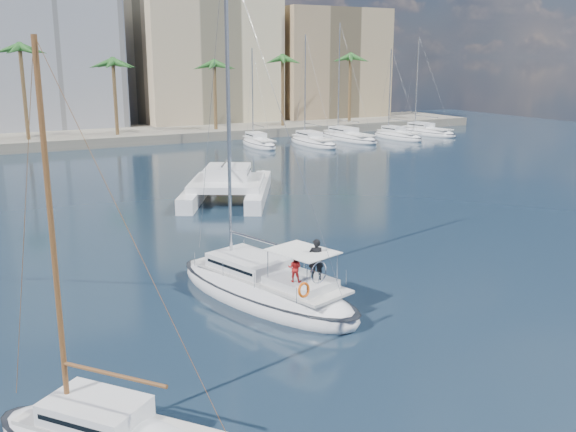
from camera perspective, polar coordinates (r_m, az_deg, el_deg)
ground at (r=29.03m, az=1.44°, el=-7.44°), size 160.00×160.00×0.00m
quay at (r=86.16m, az=-18.96°, el=6.55°), size 120.00×14.00×1.20m
building_beige at (r=99.98m, az=-7.43°, el=13.50°), size 20.00×14.00×20.00m
building_tan_right at (r=106.95m, az=3.32°, el=13.08°), size 18.00×12.00×18.00m
palm_centre at (r=81.63m, az=-19.03°, el=13.00°), size 3.60×3.60×12.30m
palm_right at (r=93.40m, az=2.60°, el=13.75°), size 3.60×3.60×12.30m
main_sloop at (r=28.87m, az=-2.11°, el=-6.48°), size 6.43×11.32×16.02m
catamaran at (r=49.45m, az=-5.36°, el=2.88°), size 10.96×13.19×17.26m
seagull at (r=31.47m, az=-2.72°, el=-4.22°), size 1.16×0.50×0.21m
moored_yacht_a at (r=78.72m, az=-2.62°, el=6.21°), size 3.37×9.52×11.90m
moored_yacht_b at (r=79.96m, az=2.23°, el=6.33°), size 3.32×10.83×13.72m
moored_yacht_c at (r=85.03m, az=5.37°, el=6.74°), size 3.98×12.33×15.54m
moored_yacht_d at (r=87.16m, az=9.70°, el=6.78°), size 3.52×9.55×11.90m
moored_yacht_e at (r=92.75m, az=12.17°, el=7.09°), size 4.61×11.11×13.72m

